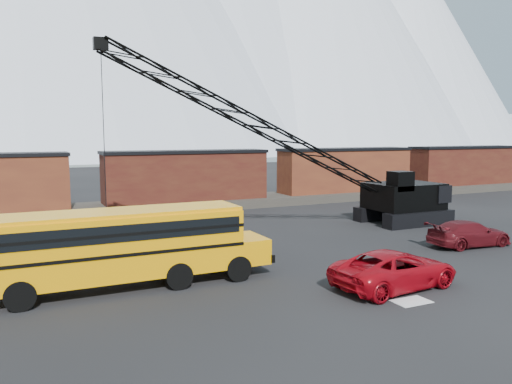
% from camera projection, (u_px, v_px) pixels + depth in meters
% --- Properties ---
extents(ground, '(160.00, 160.00, 0.00)m').
position_uv_depth(ground, '(338.00, 276.00, 22.01)').
color(ground, black).
rests_on(ground, ground).
extents(gravel_berm, '(120.00, 5.00, 0.70)m').
position_uv_depth(gravel_berm, '(187.00, 204.00, 41.71)').
color(gravel_berm, '#423D36').
rests_on(gravel_berm, ground).
extents(boxcar_mid, '(13.70, 3.10, 4.17)m').
position_uv_depth(boxcar_mid, '(186.00, 176.00, 41.43)').
color(boxcar_mid, '#4B2215').
rests_on(boxcar_mid, gravel_berm).
extents(boxcar_east_near, '(13.70, 3.10, 4.17)m').
position_uv_depth(boxcar_east_near, '(345.00, 170.00, 48.24)').
color(boxcar_east_near, '#4D1F16').
rests_on(boxcar_east_near, gravel_berm).
extents(boxcar_east_far, '(13.70, 3.10, 4.17)m').
position_uv_depth(boxcar_east_far, '(465.00, 165.00, 55.06)').
color(boxcar_east_far, '#4B2215').
rests_on(boxcar_east_far, gravel_berm).
extents(snow_patch, '(1.40, 0.90, 0.02)m').
position_uv_depth(snow_patch, '(411.00, 301.00, 18.64)').
color(snow_patch, silver).
rests_on(snow_patch, ground).
extents(school_bus, '(11.65, 2.65, 3.19)m').
position_uv_depth(school_bus, '(126.00, 244.00, 20.15)').
color(school_bus, orange).
rests_on(school_bus, ground).
extents(red_pickup, '(5.75, 3.06, 1.54)m').
position_uv_depth(red_pickup, '(395.00, 269.00, 20.25)').
color(red_pickup, '#A20712').
rests_on(red_pickup, ground).
extents(maroon_suv, '(5.04, 2.36, 1.42)m').
position_uv_depth(maroon_suv, '(469.00, 234.00, 27.76)').
color(maroon_suv, '#4F0E14').
rests_on(maroon_suv, ground).
extents(crawler_crane, '(23.62, 4.20, 11.16)m').
position_uv_depth(crawler_crane, '(281.00, 137.00, 30.13)').
color(crawler_crane, black).
rests_on(crawler_crane, ground).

